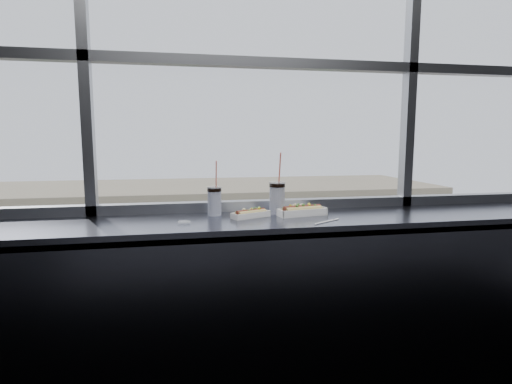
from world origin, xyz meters
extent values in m
plane|color=black|center=(0.00, 1.50, 0.55)|extent=(6.00, 0.00, 6.00)
plane|color=silver|center=(0.00, 1.52, 2.30)|extent=(6.00, 0.00, 6.00)
cube|color=slate|center=(0.00, 1.23, 1.07)|extent=(6.00, 0.55, 0.06)
cube|color=slate|center=(0.00, 0.97, 0.55)|extent=(6.00, 0.04, 1.04)
cube|color=white|center=(-0.10, 1.26, 1.10)|extent=(0.24, 0.16, 0.01)
cube|color=white|center=(-0.10, 1.26, 1.12)|extent=(0.24, 0.16, 0.03)
cylinder|color=tan|center=(-0.10, 1.26, 1.12)|extent=(0.18, 0.10, 0.04)
cylinder|color=maroon|center=(-0.10, 1.26, 1.13)|extent=(0.18, 0.10, 0.03)
cube|color=white|center=(0.21, 1.26, 1.10)|extent=(0.30, 0.14, 0.01)
cube|color=white|center=(0.21, 1.26, 1.12)|extent=(0.30, 0.14, 0.04)
cylinder|color=tan|center=(0.21, 1.26, 1.13)|extent=(0.23, 0.09, 0.05)
cylinder|color=maroon|center=(0.21, 1.26, 1.14)|extent=(0.24, 0.07, 0.03)
cylinder|color=white|center=(-0.30, 1.36, 1.18)|extent=(0.08, 0.08, 0.16)
cylinder|color=black|center=(-0.30, 1.36, 1.25)|extent=(0.08, 0.08, 0.02)
cylinder|color=silver|center=(-0.30, 1.36, 1.26)|extent=(0.09, 0.09, 0.01)
cylinder|color=#EA6655|center=(-0.29, 1.36, 1.34)|extent=(0.01, 0.04, 0.17)
cylinder|color=white|center=(0.07, 1.34, 1.19)|extent=(0.09, 0.09, 0.18)
cylinder|color=black|center=(0.07, 1.34, 1.27)|extent=(0.10, 0.10, 0.02)
cylinder|color=silver|center=(0.07, 1.34, 1.29)|extent=(0.10, 0.10, 0.01)
cylinder|color=#EA6655|center=(0.09, 1.34, 1.37)|extent=(0.01, 0.05, 0.19)
cylinder|color=white|center=(0.28, 1.05, 1.10)|extent=(0.18, 0.12, 0.01)
ellipsoid|color=silver|center=(-0.48, 1.16, 1.11)|extent=(0.08, 0.06, 0.02)
plane|color=#A9A295|center=(0.00, 45.00, -11.00)|extent=(120.00, 120.00, 0.00)
cube|color=black|center=(0.00, 21.50, -10.97)|extent=(80.00, 10.00, 0.06)
cube|color=#A9A295|center=(0.00, 29.50, -10.98)|extent=(80.00, 6.00, 0.04)
cube|color=gray|center=(0.00, 39.50, -7.00)|extent=(50.00, 14.00, 8.00)
imported|color=beige|center=(7.48, 17.50, -9.82)|extent=(3.31, 6.91, 2.24)
imported|color=black|center=(-9.00, 25.50, -9.91)|extent=(2.68, 6.23, 2.06)
imported|color=#953817|center=(-1.74, 17.50, -9.89)|extent=(2.81, 6.37, 2.10)
imported|color=#372E89|center=(13.78, 17.50, -9.81)|extent=(3.61, 7.07, 2.26)
imported|color=maroon|center=(3.02, 25.50, -9.93)|extent=(2.86, 6.20, 2.02)
imported|color=#EDE0C7|center=(11.07, 25.50, -9.88)|extent=(3.04, 6.51, 2.12)
imported|color=#66605B|center=(0.79, 29.33, -9.96)|extent=(0.67, 0.89, 2.00)
imported|color=#66605B|center=(4.96, 28.89, -9.95)|extent=(0.67, 0.90, 2.02)
imported|color=#66605B|center=(-5.48, 28.78, -9.80)|extent=(1.03, 0.77, 2.31)
imported|color=#66605B|center=(7.97, 30.34, -9.94)|extent=(0.68, 0.91, 2.04)
cylinder|color=#47382B|center=(-9.34, 29.50, -9.75)|extent=(0.25, 0.25, 2.51)
sphere|color=#438E31|center=(-9.34, 29.50, -7.45)|extent=(3.35, 3.35, 3.35)
cylinder|color=#47382B|center=(-0.16, 29.50, -9.87)|extent=(0.23, 0.23, 2.26)
sphere|color=#438E31|center=(-0.16, 29.50, -7.79)|extent=(3.02, 3.02, 3.02)
cylinder|color=#47382B|center=(10.81, 29.50, -9.69)|extent=(0.26, 0.26, 2.62)
sphere|color=#438E31|center=(10.81, 29.50, -7.28)|extent=(3.50, 3.50, 3.50)
camera|label=1|loc=(-0.49, -0.94, 1.54)|focal=28.00mm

